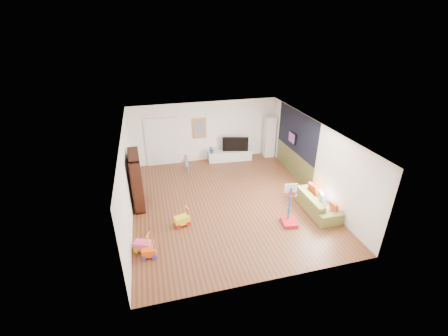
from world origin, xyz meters
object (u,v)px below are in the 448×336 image
object	(u,v)px
sofa	(316,202)
basketball_hoop	(291,206)
media_console	(230,155)
bookshelf	(137,180)

from	to	relation	value
sofa	basketball_hoop	size ratio (longest dim) A/B	1.53
media_console	sofa	size ratio (longest dim) A/B	0.97
basketball_hoop	sofa	bearing A→B (deg)	30.83
media_console	sofa	world-z (taller)	sofa
media_console	basketball_hoop	distance (m)	5.17
basketball_hoop	media_console	bearing A→B (deg)	105.27
bookshelf	sofa	xyz separation A→B (m)	(5.81, -1.89, -0.66)
media_console	sofa	distance (m)	4.96
basketball_hoop	bookshelf	bearing A→B (deg)	162.14
sofa	bookshelf	bearing A→B (deg)	72.02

